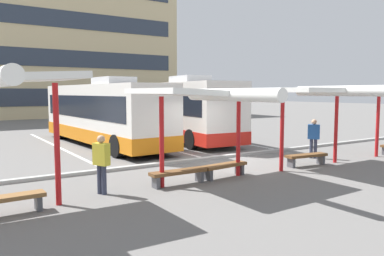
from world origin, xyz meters
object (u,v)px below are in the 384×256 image
Objects in this scene: coach_bus_0 at (103,114)px; waiting_shelter_2 at (318,92)px; coach_bus_1 at (179,111)px; waiting_passenger_0 at (314,136)px; waiting_passenger_1 at (101,160)px; bench_2 at (224,167)px; bench_1 at (178,174)px; waiting_shelter_1 at (208,96)px; bench_3 at (306,157)px.

waiting_shelter_2 is (4.44, -10.23, 1.16)m from coach_bus_0.
waiting_passenger_0 is at bearing -79.29° from coach_bus_1.
waiting_passenger_1 is (-7.93, 0.78, -1.86)m from waiting_shelter_2.
waiting_shelter_2 is (3.83, -0.58, 2.47)m from bench_2.
coach_bus_1 is 9.84m from waiting_shelter_2.
coach_bus_1 is 12.02m from waiting_passenger_1.
bench_1 is (-5.62, -9.26, -1.39)m from coach_bus_1.
waiting_shelter_1 is 4.74m from waiting_shelter_2.
bench_1 is 1.10× the size of waiting_passenger_0.
coach_bus_0 is at bearing 93.66° from bench_2.
waiting_shelter_2 is (5.63, -0.53, 2.46)m from bench_1.
waiting_shelter_2 is at bearing -89.98° from coach_bus_1.
waiting_shelter_2 is 2.75× the size of bench_3.
waiting_passenger_0 is (6.03, -8.82, -0.68)m from coach_bus_0.
bench_2 is 0.97× the size of bench_3.
waiting_shelter_2 reaches higher than waiting_shelter_1.
bench_3 is at bearing -0.97° from bench_1.
bench_3 is at bearing -89.98° from coach_bus_1.
waiting_passenger_1 is at bearing 171.06° from waiting_shelter_1.
waiting_shelter_1 reaches higher than bench_2.
coach_bus_1 reaches higher than bench_3.
bench_2 is (0.90, 0.31, -2.35)m from waiting_shelter_1.
coach_bus_0 is at bearing 113.48° from waiting_shelter_2.
waiting_shelter_1 is (-4.72, -9.51, 0.96)m from coach_bus_1.
bench_3 is at bearing -65.59° from coach_bus_0.
coach_bus_1 is 6.47× the size of waiting_passenger_1.
bench_2 is 0.35× the size of waiting_shelter_2.
waiting_shelter_1 is at bearing -116.42° from coach_bus_1.
coach_bus_0 is 10.10m from waiting_passenger_1.
coach_bus_0 is 11.21m from waiting_shelter_2.
waiting_shelter_1 is 6.64m from waiting_passenger_0.
waiting_passenger_1 is (-7.93, 0.35, 0.60)m from bench_3.
bench_1 is 1.02× the size of bench_3.
coach_bus_0 is 2.38× the size of waiting_shelter_1.
waiting_passenger_1 reaches higher than bench_1.
bench_1 is 6.17m from waiting_shelter_2.
coach_bus_1 reaches higher than coach_bus_0.
waiting_passenger_0 is at bearing 3.79° from waiting_passenger_1.
coach_bus_0 is 4.46m from coach_bus_1.
waiting_shelter_2 is at bearing -8.67° from bench_2.
waiting_shelter_1 is at bearing -8.94° from waiting_passenger_1.
waiting_passenger_0 is at bearing 41.75° from waiting_shelter_2.
waiting_shelter_1 is 2.66× the size of bench_1.
bench_1 is at bearing -6.22° from waiting_passenger_1.
coach_bus_0 reaches higher than bench_2.
waiting_shelter_2 is (4.73, -0.28, 0.11)m from waiting_shelter_1.
bench_1 is 1.04× the size of bench_2.
bench_1 is at bearing -173.03° from waiting_passenger_0.
coach_bus_1 is 2.18× the size of waiting_shelter_1.
coach_bus_1 is 8.56m from waiting_passenger_0.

